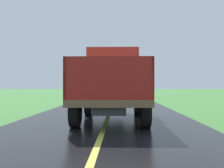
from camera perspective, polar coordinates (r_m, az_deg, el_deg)
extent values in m
cube|color=#2D2D30|center=(9.63, -0.04, -4.26)|extent=(0.90, 5.51, 0.24)
cube|color=brown|center=(9.62, -0.04, -3.07)|extent=(2.30, 5.80, 0.20)
cube|color=red|center=(11.58, 0.24, 2.59)|extent=(2.10, 1.90, 1.90)
cube|color=black|center=(12.55, 0.35, 3.89)|extent=(1.78, 0.02, 0.76)
cube|color=maroon|center=(8.75, -7.52, 0.91)|extent=(0.08, 3.85, 1.10)
cube|color=maroon|center=(8.67, 7.12, 0.92)|extent=(0.08, 3.85, 1.10)
cube|color=maroon|center=(6.76, -0.75, 1.27)|extent=(2.30, 0.08, 1.10)
cube|color=maroon|center=(10.52, 0.11, 0.70)|extent=(2.30, 0.08, 1.10)
cylinder|color=black|center=(11.51, -5.02, -4.12)|extent=(0.28, 1.00, 1.00)
cylinder|color=black|center=(11.46, 5.50, -4.13)|extent=(0.28, 1.00, 1.00)
cylinder|color=black|center=(8.16, -7.80, -5.68)|extent=(0.28, 1.00, 1.00)
cylinder|color=black|center=(8.09, 7.12, -5.73)|extent=(0.28, 1.00, 1.00)
ellipsoid|color=#A1CE22|center=(7.76, -1.08, 3.00)|extent=(0.58, 0.57, 0.45)
ellipsoid|color=#9EBC1C|center=(7.84, -4.40, -1.70)|extent=(0.58, 0.65, 0.37)
ellipsoid|color=#9ACB2B|center=(7.42, 1.19, 3.39)|extent=(0.49, 0.58, 0.42)
ellipsoid|color=#9ABC21|center=(8.92, -2.33, 2.76)|extent=(0.42, 0.41, 0.42)
ellipsoid|color=#A0BE25|center=(10.05, 0.06, -1.50)|extent=(0.55, 0.59, 0.39)
ellipsoid|color=#A5B91B|center=(10.13, 1.29, -1.27)|extent=(0.53, 0.49, 0.39)
ellipsoid|color=#9BB71E|center=(9.79, 0.68, 2.49)|extent=(0.58, 0.56, 0.36)
ellipsoid|color=#A4CD2B|center=(7.43, -5.83, -1.66)|extent=(0.60, 0.73, 0.42)
ellipsoid|color=#98B71C|center=(9.78, -3.05, 0.65)|extent=(0.54, 0.55, 0.49)
ellipsoid|color=#A1C932|center=(9.17, -2.94, 0.37)|extent=(0.53, 0.49, 0.50)
ellipsoid|color=#A6C52C|center=(8.92, -0.34, -1.45)|extent=(0.52, 0.57, 0.49)
ellipsoid|color=gold|center=(7.89, 2.94, 0.47)|extent=(0.53, 0.54, 0.43)
ellipsoid|color=#A9BF2D|center=(7.34, 2.51, -1.80)|extent=(0.57, 0.63, 0.47)
ellipsoid|color=#A9C732|center=(7.83, -2.16, -1.56)|extent=(0.52, 0.52, 0.41)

